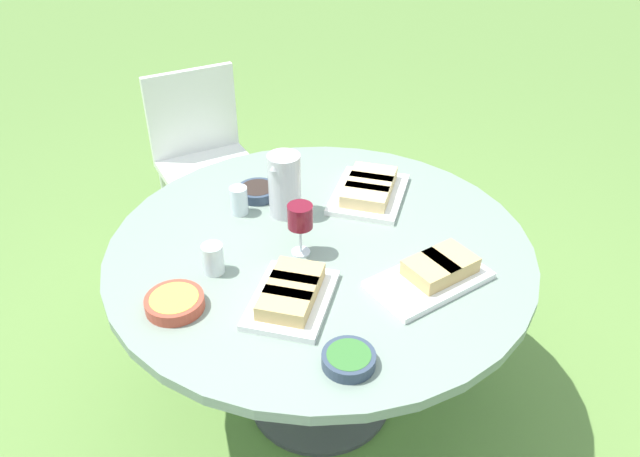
{
  "coord_description": "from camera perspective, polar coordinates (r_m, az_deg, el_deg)",
  "views": [
    {
      "loc": [
        1.32,
        0.95,
        1.92
      ],
      "look_at": [
        0.0,
        0.0,
        0.8
      ],
      "focal_mm": 35.0,
      "sensor_mm": 36.0,
      "label": 1
    }
  ],
  "objects": [
    {
      "name": "platter_charcuterie",
      "position": [
        2.25,
        4.5,
        3.57
      ],
      "size": [
        0.39,
        0.34,
        0.06
      ],
      "color": "white",
      "rests_on": "dining_table"
    },
    {
      "name": "bowl_salad",
      "position": [
        1.61,
        2.64,
        -11.81
      ],
      "size": [
        0.14,
        0.14,
        0.04
      ],
      "color": "#334256",
      "rests_on": "dining_table"
    },
    {
      "name": "cup_water_near",
      "position": [
        1.9,
        -9.74,
        -2.74
      ],
      "size": [
        0.06,
        0.06,
        0.1
      ],
      "color": "silver",
      "rests_on": "dining_table"
    },
    {
      "name": "platter_bread_main",
      "position": [
        1.77,
        -2.64,
        -6.02
      ],
      "size": [
        0.36,
        0.31,
        0.07
      ],
      "color": "white",
      "rests_on": "dining_table"
    },
    {
      "name": "bowl_fries",
      "position": [
        1.81,
        -13.15,
        -6.57
      ],
      "size": [
        0.17,
        0.17,
        0.04
      ],
      "color": "#B74733",
      "rests_on": "dining_table"
    },
    {
      "name": "platter_sandwich_side",
      "position": [
        1.88,
        10.47,
        -4.0
      ],
      "size": [
        0.4,
        0.31,
        0.07
      ],
      "color": "white",
      "rests_on": "dining_table"
    },
    {
      "name": "wine_glass",
      "position": [
        1.9,
        -1.83,
        0.95
      ],
      "size": [
        0.08,
        0.08,
        0.18
      ],
      "color": "silver",
      "rests_on": "dining_table"
    },
    {
      "name": "cup_water_far",
      "position": [
        2.16,
        -7.41,
        2.56
      ],
      "size": [
        0.06,
        0.06,
        0.1
      ],
      "color": "silver",
      "rests_on": "dining_table"
    },
    {
      "name": "bowl_olives",
      "position": [
        2.26,
        -5.72,
        3.43
      ],
      "size": [
        0.15,
        0.15,
        0.04
      ],
      "color": "#334256",
      "rests_on": "dining_table"
    },
    {
      "name": "water_pitcher",
      "position": [
        2.11,
        -3.26,
        4.01
      ],
      "size": [
        0.12,
        0.11,
        0.22
      ],
      "color": "silver",
      "rests_on": "dining_table"
    },
    {
      "name": "ground_plane",
      "position": [
        2.52,
        0.0,
        -15.13
      ],
      "size": [
        40.0,
        40.0,
        0.0
      ],
      "primitive_type": "plane",
      "color": "#668E42"
    },
    {
      "name": "chair_near_left",
      "position": [
        3.09,
        -10.63,
        7.04
      ],
      "size": [
        0.58,
        0.57,
        0.89
      ],
      "color": "white",
      "rests_on": "ground_plane"
    },
    {
      "name": "dining_table",
      "position": [
        2.07,
        0.0,
        -3.71
      ],
      "size": [
        1.37,
        1.37,
        0.74
      ],
      "color": "#4C4C51",
      "rests_on": "ground_plane"
    }
  ]
}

